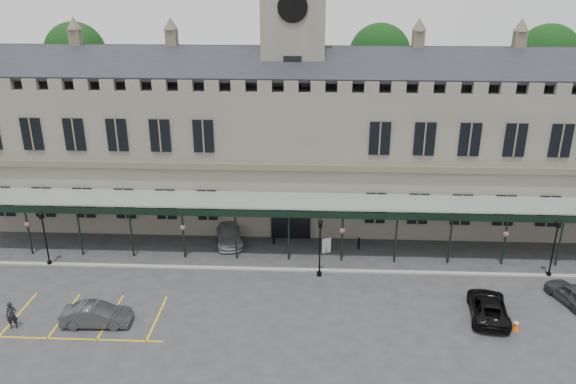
{
  "coord_description": "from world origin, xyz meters",
  "views": [
    {
      "loc": [
        1.71,
        -30.76,
        20.44
      ],
      "look_at": [
        0.0,
        6.0,
        6.0
      ],
      "focal_mm": 35.0,
      "sensor_mm": 36.0,
      "label": 1
    }
  ],
  "objects_px": {
    "car_van": "(488,307)",
    "lamp_post_right": "(555,242)",
    "station_building": "(293,145)",
    "traffic_cone": "(516,325)",
    "car_right_a": "(573,294)",
    "car_left_b": "(96,315)",
    "person_a": "(12,315)",
    "lamp_post_left": "(44,233)",
    "lamp_post_mid": "(320,242)",
    "clock_tower": "(294,68)",
    "sign_board": "(326,246)",
    "car_taxi": "(229,234)"
  },
  "relations": [
    {
      "from": "car_van",
      "to": "lamp_post_right",
      "type": "bearing_deg",
      "value": -129.73
    },
    {
      "from": "lamp_post_right",
      "to": "car_van",
      "type": "bearing_deg",
      "value": -137.98
    },
    {
      "from": "car_right_a",
      "to": "car_left_b",
      "type": "bearing_deg",
      "value": -11.23
    },
    {
      "from": "lamp_post_left",
      "to": "car_right_a",
      "type": "xyz_separation_m",
      "value": [
        36.85,
        -3.49,
        -1.97
      ]
    },
    {
      "from": "traffic_cone",
      "to": "car_taxi",
      "type": "bearing_deg",
      "value": 149.93
    },
    {
      "from": "car_van",
      "to": "station_building",
      "type": "bearing_deg",
      "value": -42.08
    },
    {
      "from": "sign_board",
      "to": "lamp_post_right",
      "type": "bearing_deg",
      "value": -30.25
    },
    {
      "from": "station_building",
      "to": "lamp_post_left",
      "type": "distance_m",
      "value": 21.02
    },
    {
      "from": "clock_tower",
      "to": "station_building",
      "type": "bearing_deg",
      "value": -90.0
    },
    {
      "from": "station_building",
      "to": "lamp_post_mid",
      "type": "relative_size",
      "value": 13.17
    },
    {
      "from": "station_building",
      "to": "traffic_cone",
      "type": "relative_size",
      "value": 82.24
    },
    {
      "from": "car_right_a",
      "to": "person_a",
      "type": "distance_m",
      "value": 35.8
    },
    {
      "from": "station_building",
      "to": "clock_tower",
      "type": "relative_size",
      "value": 2.42
    },
    {
      "from": "sign_board",
      "to": "car_taxi",
      "type": "bearing_deg",
      "value": 149.08
    },
    {
      "from": "lamp_post_left",
      "to": "lamp_post_right",
      "type": "xyz_separation_m",
      "value": [
        36.68,
        0.0,
        0.06
      ]
    },
    {
      "from": "clock_tower",
      "to": "car_right_a",
      "type": "relative_size",
      "value": 6.11
    },
    {
      "from": "clock_tower",
      "to": "car_taxi",
      "type": "xyz_separation_m",
      "value": [
        -5.0,
        -6.0,
        -12.42
      ]
    },
    {
      "from": "lamp_post_left",
      "to": "sign_board",
      "type": "distance_m",
      "value": 21.05
    },
    {
      "from": "sign_board",
      "to": "station_building",
      "type": "bearing_deg",
      "value": 91.37
    },
    {
      "from": "lamp_post_right",
      "to": "traffic_cone",
      "type": "distance_m",
      "value": 8.4
    },
    {
      "from": "clock_tower",
      "to": "lamp_post_right",
      "type": "xyz_separation_m",
      "value": [
        18.83,
        -10.51,
        -10.38
      ]
    },
    {
      "from": "lamp_post_left",
      "to": "lamp_post_right",
      "type": "relative_size",
      "value": 0.98
    },
    {
      "from": "clock_tower",
      "to": "car_left_b",
      "type": "relative_size",
      "value": 5.84
    },
    {
      "from": "lamp_post_mid",
      "to": "car_right_a",
      "type": "height_order",
      "value": "lamp_post_mid"
    },
    {
      "from": "car_right_a",
      "to": "person_a",
      "type": "relative_size",
      "value": 2.24
    },
    {
      "from": "traffic_cone",
      "to": "sign_board",
      "type": "height_order",
      "value": "sign_board"
    },
    {
      "from": "lamp_post_right",
      "to": "sign_board",
      "type": "relative_size",
      "value": 3.72
    },
    {
      "from": "station_building",
      "to": "lamp_post_mid",
      "type": "xyz_separation_m",
      "value": [
        2.31,
        -11.08,
        -3.77
      ]
    },
    {
      "from": "sign_board",
      "to": "person_a",
      "type": "bearing_deg",
      "value": -170.45
    },
    {
      "from": "lamp_post_mid",
      "to": "car_van",
      "type": "relative_size",
      "value": 0.95
    },
    {
      "from": "car_right_a",
      "to": "person_a",
      "type": "xyz_separation_m",
      "value": [
        -35.52,
        -4.44,
        0.21
      ]
    },
    {
      "from": "clock_tower",
      "to": "lamp_post_right",
      "type": "height_order",
      "value": "clock_tower"
    },
    {
      "from": "car_van",
      "to": "car_right_a",
      "type": "bearing_deg",
      "value": -155.39
    },
    {
      "from": "clock_tower",
      "to": "sign_board",
      "type": "relative_size",
      "value": 20.07
    },
    {
      "from": "clock_tower",
      "to": "car_right_a",
      "type": "bearing_deg",
      "value": -36.38
    },
    {
      "from": "station_building",
      "to": "car_van",
      "type": "distance_m",
      "value": 21.17
    },
    {
      "from": "lamp_post_right",
      "to": "traffic_cone",
      "type": "bearing_deg",
      "value": -124.13
    },
    {
      "from": "car_taxi",
      "to": "car_van",
      "type": "height_order",
      "value": "car_taxi"
    },
    {
      "from": "station_building",
      "to": "traffic_cone",
      "type": "height_order",
      "value": "station_building"
    },
    {
      "from": "lamp_post_left",
      "to": "person_a",
      "type": "bearing_deg",
      "value": -80.5
    },
    {
      "from": "lamp_post_left",
      "to": "car_van",
      "type": "distance_m",
      "value": 31.36
    },
    {
      "from": "car_left_b",
      "to": "lamp_post_right",
      "type": "bearing_deg",
      "value": -79.01
    },
    {
      "from": "lamp_post_mid",
      "to": "traffic_cone",
      "type": "xyz_separation_m",
      "value": [
        12.0,
        -6.01,
        -2.34
      ]
    },
    {
      "from": "lamp_post_right",
      "to": "car_right_a",
      "type": "xyz_separation_m",
      "value": [
        0.17,
        -3.49,
        -2.04
      ]
    },
    {
      "from": "sign_board",
      "to": "car_left_b",
      "type": "distance_m",
      "value": 17.7
    },
    {
      "from": "lamp_post_right",
      "to": "car_left_b",
      "type": "relative_size",
      "value": 1.08
    },
    {
      "from": "lamp_post_right",
      "to": "clock_tower",
      "type": "bearing_deg",
      "value": 150.84
    },
    {
      "from": "car_taxi",
      "to": "car_right_a",
      "type": "bearing_deg",
      "value": -30.83
    },
    {
      "from": "station_building",
      "to": "car_taxi",
      "type": "height_order",
      "value": "station_building"
    },
    {
      "from": "lamp_post_mid",
      "to": "person_a",
      "type": "height_order",
      "value": "lamp_post_mid"
    }
  ]
}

